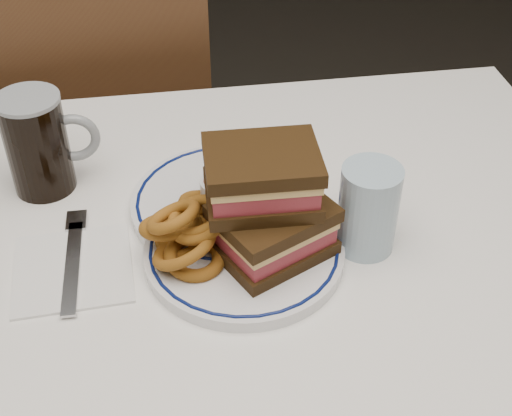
{
  "coord_description": "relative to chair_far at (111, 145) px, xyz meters",
  "views": [
    {
      "loc": [
        0.02,
        -0.66,
        1.37
      ],
      "look_at": [
        0.12,
        0.0,
        0.83
      ],
      "focal_mm": 50.0,
      "sensor_mm": 36.0,
      "label": 1
    }
  ],
  "objects": [
    {
      "name": "dining_table",
      "position": [
        0.09,
        -0.67,
        0.16
      ],
      "size": [
        1.27,
        0.87,
        0.75
      ],
      "color": "white",
      "rests_on": "floor"
    },
    {
      "name": "chair_far",
      "position": [
        0.0,
        0.0,
        0.0
      ],
      "size": [
        0.45,
        0.45,
        0.9
      ],
      "color": "#412215",
      "rests_on": "floor"
    },
    {
      "name": "main_plate",
      "position": [
        0.2,
        -0.67,
        0.27
      ],
      "size": [
        0.25,
        0.25,
        0.02
      ],
      "color": "white",
      "rests_on": "dining_table"
    },
    {
      "name": "reuben_sandwich",
      "position": [
        0.23,
        -0.68,
        0.35
      ],
      "size": [
        0.17,
        0.15,
        0.14
      ],
      "color": "black",
      "rests_on": "main_plate"
    },
    {
      "name": "onion_rings_main",
      "position": [
        0.13,
        -0.67,
        0.31
      ],
      "size": [
        0.11,
        0.12,
        0.1
      ],
      "color": "brown",
      "rests_on": "main_plate"
    },
    {
      "name": "ketchup_ramekin",
      "position": [
        0.18,
        -0.57,
        0.3
      ],
      "size": [
        0.06,
        0.06,
        0.03
      ],
      "color": "silver",
      "rests_on": "main_plate"
    },
    {
      "name": "beer_mug",
      "position": [
        -0.05,
        -0.48,
        0.34
      ],
      "size": [
        0.13,
        0.09,
        0.15
      ],
      "color": "black",
      "rests_on": "dining_table"
    },
    {
      "name": "water_glass",
      "position": [
        0.36,
        -0.67,
        0.32
      ],
      "size": [
        0.08,
        0.08,
        0.12
      ],
      "primitive_type": "cylinder",
      "color": "#9BB6C9",
      "rests_on": "dining_table"
    },
    {
      "name": "far_plate",
      "position": [
        0.19,
        -0.57,
        0.27
      ],
      "size": [
        0.26,
        0.26,
        0.02
      ],
      "color": "white",
      "rests_on": "dining_table"
    },
    {
      "name": "onion_rings_far",
      "position": [
        0.19,
        -0.58,
        0.3
      ],
      "size": [
        0.13,
        0.1,
        0.06
      ],
      "color": "brown",
      "rests_on": "far_plate"
    },
    {
      "name": "napkin_fork",
      "position": [
        -0.01,
        -0.66,
        0.26
      ],
      "size": [
        0.15,
        0.19,
        0.01
      ],
      "color": "white",
      "rests_on": "dining_table"
    }
  ]
}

